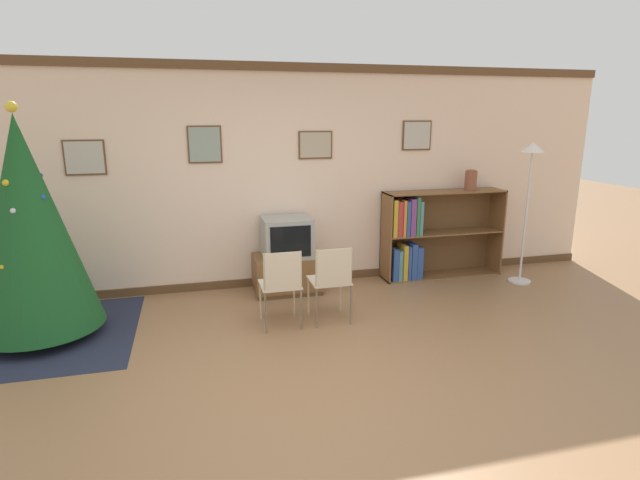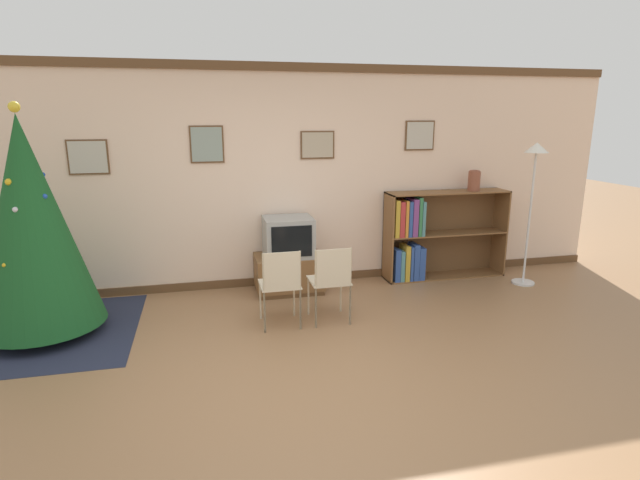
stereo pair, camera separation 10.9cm
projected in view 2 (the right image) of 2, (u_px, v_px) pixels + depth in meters
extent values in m
plane|color=#936B47|center=(309.00, 387.00, 3.96)|extent=(24.00, 24.00, 0.00)
cube|color=beige|center=(265.00, 178.00, 6.09)|extent=(9.17, 0.08, 2.70)
cube|color=brown|center=(262.00, 66.00, 5.72)|extent=(9.17, 0.03, 0.10)
cube|color=brown|center=(268.00, 281.00, 6.35)|extent=(9.17, 0.03, 0.10)
cube|color=brown|center=(88.00, 157.00, 5.54)|extent=(0.43, 0.02, 0.39)
cube|color=#BCB7A8|center=(88.00, 157.00, 5.53)|extent=(0.39, 0.01, 0.35)
cube|color=brown|center=(207.00, 144.00, 5.79)|extent=(0.39, 0.02, 0.43)
cube|color=gray|center=(207.00, 144.00, 5.78)|extent=(0.35, 0.01, 0.39)
cube|color=brown|center=(317.00, 145.00, 6.09)|extent=(0.42, 0.02, 0.34)
cube|color=tan|center=(318.00, 145.00, 6.08)|extent=(0.38, 0.01, 0.30)
cube|color=brown|center=(420.00, 136.00, 6.36)|extent=(0.39, 0.02, 0.37)
cube|color=#BCB7A8|center=(420.00, 136.00, 6.35)|extent=(0.36, 0.01, 0.34)
cube|color=#23283D|center=(47.00, 333.00, 4.94)|extent=(1.72, 1.82, 0.01)
cylinder|color=maroon|center=(46.00, 328.00, 4.93)|extent=(0.36, 0.36, 0.10)
cone|color=#195123|center=(31.00, 223.00, 4.67)|extent=(1.15, 1.15, 2.01)
sphere|color=yellow|center=(14.00, 107.00, 4.42)|extent=(0.10, 0.10, 0.10)
sphere|color=silver|center=(12.00, 216.00, 4.77)|extent=(0.04, 0.04, 0.04)
sphere|color=gold|center=(9.00, 182.00, 4.42)|extent=(0.06, 0.06, 0.06)
sphere|color=#1E4CB2|center=(45.00, 196.00, 4.55)|extent=(0.05, 0.05, 0.05)
sphere|color=silver|center=(15.00, 210.00, 4.40)|extent=(0.05, 0.05, 0.05)
sphere|color=#1E4CB2|center=(32.00, 187.00, 4.78)|extent=(0.05, 0.05, 0.05)
sphere|color=#1E4CB2|center=(43.00, 175.00, 4.68)|extent=(0.05, 0.05, 0.05)
sphere|color=gold|center=(4.00, 265.00, 4.40)|extent=(0.04, 0.04, 0.04)
sphere|color=#1E4CB2|center=(18.00, 247.00, 4.95)|extent=(0.06, 0.06, 0.06)
cube|color=brown|center=(289.00, 289.00, 6.14)|extent=(0.77, 0.53, 0.05)
cube|color=brown|center=(289.00, 271.00, 6.08)|extent=(0.81, 0.55, 0.40)
cube|color=#9E9E99|center=(288.00, 237.00, 5.98)|extent=(0.58, 0.49, 0.47)
cube|color=black|center=(292.00, 242.00, 5.74)|extent=(0.47, 0.01, 0.37)
cube|color=beige|center=(279.00, 284.00, 5.06)|extent=(0.40, 0.40, 0.02)
cube|color=beige|center=(282.00, 271.00, 4.83)|extent=(0.35, 0.02, 0.38)
cylinder|color=beige|center=(260.00, 300.00, 5.25)|extent=(0.02, 0.02, 0.42)
cylinder|color=beige|center=(294.00, 297.00, 5.33)|extent=(0.02, 0.02, 0.42)
cylinder|color=beige|center=(265.00, 313.00, 4.91)|extent=(0.02, 0.02, 0.42)
cylinder|color=beige|center=(300.00, 309.00, 4.99)|extent=(0.02, 0.02, 0.42)
cylinder|color=beige|center=(264.00, 294.00, 4.86)|extent=(0.02, 0.02, 0.82)
cylinder|color=beige|center=(300.00, 291.00, 4.94)|extent=(0.02, 0.02, 0.82)
cube|color=beige|center=(329.00, 280.00, 5.18)|extent=(0.40, 0.40, 0.02)
cube|color=beige|center=(334.00, 268.00, 4.95)|extent=(0.35, 0.02, 0.38)
cylinder|color=beige|center=(308.00, 296.00, 5.36)|extent=(0.02, 0.02, 0.42)
cylinder|color=beige|center=(341.00, 293.00, 5.44)|extent=(0.02, 0.02, 0.42)
cylinder|color=beige|center=(316.00, 308.00, 5.02)|extent=(0.02, 0.02, 0.42)
cylinder|color=beige|center=(350.00, 305.00, 5.10)|extent=(0.02, 0.02, 0.42)
cylinder|color=beige|center=(316.00, 290.00, 4.97)|extent=(0.02, 0.02, 0.82)
cylinder|color=beige|center=(350.00, 287.00, 5.05)|extent=(0.02, 0.02, 0.82)
cube|color=brown|center=(388.00, 238.00, 6.39)|extent=(0.02, 0.36, 1.15)
cube|color=brown|center=(500.00, 231.00, 6.75)|extent=(0.02, 0.36, 1.15)
cube|color=brown|center=(448.00, 192.00, 6.43)|extent=(1.62, 0.36, 0.02)
cube|color=brown|center=(443.00, 275.00, 6.71)|extent=(1.62, 0.36, 0.02)
cube|color=brown|center=(446.00, 233.00, 6.56)|extent=(1.58, 0.36, 0.02)
cube|color=brown|center=(439.00, 232.00, 6.73)|extent=(1.62, 0.01, 1.15)
cube|color=#2D4C93|center=(396.00, 265.00, 6.42)|extent=(0.07, 0.20, 0.42)
cube|color=teal|center=(400.00, 265.00, 6.46)|extent=(0.05, 0.24, 0.40)
cube|color=gold|center=(405.00, 262.00, 6.47)|extent=(0.06, 0.25, 0.46)
cube|color=#2D4C93|center=(409.00, 263.00, 6.47)|extent=(0.04, 0.22, 0.45)
cube|color=#2D4C93|center=(413.00, 261.00, 6.50)|extent=(0.07, 0.25, 0.47)
cube|color=#2D4C93|center=(419.00, 262.00, 6.53)|extent=(0.08, 0.26, 0.43)
cube|color=gold|center=(395.00, 218.00, 6.29)|extent=(0.05, 0.24, 0.47)
cube|color=#B73333|center=(400.00, 219.00, 6.29)|extent=(0.06, 0.21, 0.45)
cube|color=orange|center=(403.00, 218.00, 6.34)|extent=(0.04, 0.29, 0.46)
cube|color=#2D4C93|center=(407.00, 218.00, 6.36)|extent=(0.05, 0.30, 0.45)
cube|color=#7A3D7F|center=(412.00, 217.00, 6.35)|extent=(0.07, 0.26, 0.48)
cube|color=#337547|center=(417.00, 216.00, 6.35)|extent=(0.04, 0.23, 0.50)
cube|color=teal|center=(420.00, 218.00, 6.39)|extent=(0.04, 0.28, 0.44)
cylinder|color=brown|center=(474.00, 181.00, 6.45)|extent=(0.16, 0.16, 0.25)
torus|color=brown|center=(475.00, 171.00, 6.42)|extent=(0.14, 0.14, 0.03)
cylinder|color=silver|center=(523.00, 282.00, 6.41)|extent=(0.28, 0.28, 0.03)
cylinder|color=silver|center=(529.00, 219.00, 6.21)|extent=(0.03, 0.03, 1.64)
cone|color=white|center=(537.00, 147.00, 6.00)|extent=(0.28, 0.28, 0.12)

